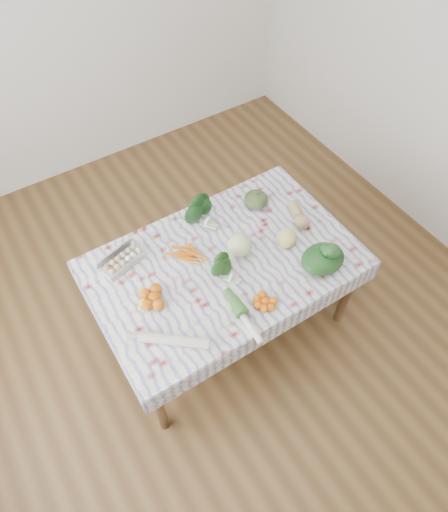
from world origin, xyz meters
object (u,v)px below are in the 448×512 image
Objects in this scene: grapefruit at (287,238)px; butternut_squash at (299,215)px; dining_table at (224,269)px; kabocha_squash at (256,199)px; egg_carton at (124,262)px; cabbage at (240,245)px.

butternut_squash is at bearing 32.73° from grapefruit.
butternut_squash is at bearing 2.72° from dining_table.
butternut_squash is at bearing -58.93° from kabocha_squash.
grapefruit is (-0.20, -0.13, 0.01)m from butternut_squash.
egg_carton is at bearing 179.06° from kabocha_squash.
kabocha_squash is 0.44m from cabbage.
dining_table is 0.63m from egg_carton.
dining_table is at bearing -176.13° from cabbage.
grapefruit reaches higher than kabocha_squash.
grapefruit is at bearing -38.96° from egg_carton.
dining_table is 0.55m from kabocha_squash.
grapefruit reaches higher than butternut_squash.
kabocha_squash is at bearing 84.38° from grapefruit.
butternut_squash is at bearing 2.44° from cabbage.
butternut_squash reaches higher than dining_table.
grapefruit reaches higher than dining_table.
kabocha_squash reaches higher than egg_carton.
dining_table is 0.62m from butternut_squash.
kabocha_squash is at bearing 41.10° from cabbage.
cabbage is (0.12, 0.01, 0.16)m from dining_table.
egg_carton is 0.72m from cabbage.
egg_carton is at bearing 155.30° from cabbage.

